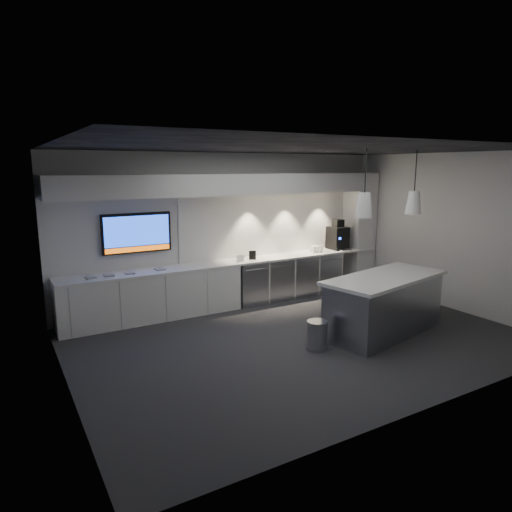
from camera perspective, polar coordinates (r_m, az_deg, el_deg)
floor at (r=7.52m, az=5.62°, el=-10.25°), size 7.00×7.00×0.00m
ceiling at (r=7.01m, az=6.10°, el=13.25°), size 7.00×7.00×0.00m
wall_back at (r=9.23m, az=-3.30°, el=3.42°), size 7.00×0.00×7.00m
wall_front at (r=5.34m, az=21.80°, el=-3.02°), size 7.00×0.00×7.00m
wall_left at (r=5.83m, az=-23.29°, el=-2.00°), size 0.00×7.00×7.00m
wall_right at (r=9.58m, az=23.10°, el=2.83°), size 0.00×7.00×7.00m
back_counter at (r=9.05m, az=-2.33°, el=-0.71°), size 6.80×0.65×0.04m
left_base_cabinets at (r=8.50m, az=-12.82°, el=-4.88°), size 3.30×0.63×0.86m
fridge_unit_a at (r=9.27m, az=-0.93°, el=-3.31°), size 0.60×0.61×0.85m
fridge_unit_b at (r=9.58m, az=2.36°, el=-2.84°), size 0.60×0.61×0.85m
fridge_unit_c at (r=9.92m, az=5.43°, el=-2.39°), size 0.60×0.61×0.85m
fridge_unit_d at (r=10.29m, az=8.29°, el=-1.96°), size 0.60×0.61×0.85m
backsplash at (r=9.80m, az=3.04°, el=4.17°), size 4.60×0.03×1.30m
soffit at (r=8.88m, az=-2.48°, el=8.96°), size 6.90×0.60×0.40m
column at (r=10.84m, az=12.75°, el=3.24°), size 0.55×0.55×2.60m
wall_tv at (r=8.49m, az=-14.67°, el=2.81°), size 1.25×0.07×0.72m
island at (r=7.89m, az=15.73°, el=-5.82°), size 2.45×1.43×0.97m
bin at (r=7.08m, az=7.62°, el=-9.77°), size 0.36×0.36×0.44m
coffee_machine at (r=10.44m, az=10.18°, el=2.36°), size 0.39×0.55×0.67m
sign_black at (r=9.13m, az=-0.44°, el=0.11°), size 0.14×0.07×0.18m
sign_white at (r=8.94m, az=-1.97°, el=-0.26°), size 0.18×0.04×0.14m
cup_cluster at (r=10.01m, az=7.56°, el=0.88°), size 0.26×0.17×0.14m
tray_a at (r=8.10m, az=-20.02°, el=-2.55°), size 0.19×0.19×0.02m
tray_b at (r=8.17m, az=-17.90°, el=-2.31°), size 0.16×0.16×0.02m
tray_c at (r=8.24m, az=-15.49°, el=-2.05°), size 0.17×0.17×0.02m
tray_d at (r=8.41m, az=-11.92°, el=-1.62°), size 0.18×0.18×0.02m
pendant_left at (r=7.20m, az=13.37°, el=6.21°), size 0.27×0.27×1.08m
pendant_right at (r=7.99m, az=19.11°, el=6.36°), size 0.27×0.27×1.08m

